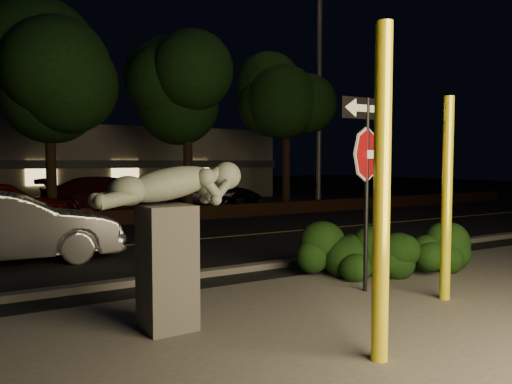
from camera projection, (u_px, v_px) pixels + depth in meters
ground at (150, 228)px, 16.14m from camera, size 90.00×90.00×0.00m
patio at (414, 322)px, 6.66m from camera, size 14.00×6.00×0.02m
road at (185, 240)px, 13.56m from camera, size 80.00×8.00×0.01m
lane_marking at (185, 240)px, 13.56m from camera, size 80.00×0.12×0.00m
curb at (263, 266)px, 10.02m from camera, size 80.00×0.25×0.12m
brick_wall at (138, 216)px, 17.25m from camera, size 40.00×0.35×0.50m
parking_lot at (100, 210)px, 22.17m from camera, size 40.00×12.00×0.01m
building at (67, 164)px, 28.93m from camera, size 22.00×10.20×4.00m
tree_far_b at (48, 49)px, 17.26m from camera, size 5.20×5.20×8.41m
tree_far_c at (187, 71)px, 19.46m from camera, size 4.80×4.80×7.84m
tree_far_d at (286, 89)px, 22.43m from camera, size 4.40×4.40×7.42m
yellow_pole_left at (382, 195)px, 5.27m from camera, size 0.18×0.18×3.61m
yellow_pole_right at (447, 199)px, 7.66m from camera, size 0.16×0.16×3.15m
signpost at (367, 155)px, 8.11m from camera, size 1.08×0.08×3.18m
sculpture at (169, 227)px, 6.34m from camera, size 2.01×0.65×2.16m
hedge_center at (339, 247)px, 9.57m from camera, size 2.04×1.05×1.04m
hedge_right at (375, 249)px, 9.12m from camera, size 1.76×0.99×1.13m
hedge_far_right at (448, 250)px, 9.50m from camera, size 1.36×0.87×0.93m
streetlight at (316, 58)px, 21.85m from camera, size 1.66×0.66×11.22m
silver_sedan at (7, 228)px, 10.46m from camera, size 4.73×1.92×1.53m
parked_car_darkred at (111, 196)px, 19.75m from camera, size 5.74×3.79×1.55m
parked_car_dark at (204, 193)px, 22.65m from camera, size 5.66×3.81×1.44m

